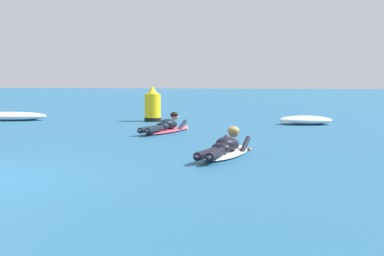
{
  "coord_description": "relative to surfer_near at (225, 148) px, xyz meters",
  "views": [
    {
      "loc": [
        4.85,
        -6.68,
        1.37
      ],
      "look_at": [
        2.29,
        5.57,
        0.26
      ],
      "focal_mm": 52.13,
      "sensor_mm": 36.0,
      "label": 1
    }
  ],
  "objects": [
    {
      "name": "ground_plane",
      "position": [
        -3.41,
        6.93,
        -0.14
      ],
      "size": [
        120.0,
        120.0,
        0.0
      ],
      "primitive_type": "plane",
      "color": "#235B84"
    },
    {
      "name": "surfer_near",
      "position": [
        0.0,
        0.0,
        0.0
      ],
      "size": [
        0.86,
        2.45,
        0.55
      ],
      "color": "white",
      "rests_on": "ground"
    },
    {
      "name": "surfer_far",
      "position": [
        -2.15,
        4.12,
        -0.01
      ],
      "size": [
        1.0,
        2.66,
        0.53
      ],
      "color": "#E54C66",
      "rests_on": "ground"
    },
    {
      "name": "whitewater_front",
      "position": [
        -8.17,
        6.89,
        -0.01
      ],
      "size": [
        2.51,
        1.49,
        0.28
      ],
      "color": "white",
      "rests_on": "ground"
    },
    {
      "name": "whitewater_mid_left",
      "position": [
        1.36,
        7.27,
        -0.02
      ],
      "size": [
        1.67,
        1.04,
        0.26
      ],
      "color": "white",
      "rests_on": "ground"
    },
    {
      "name": "channel_marker_buoy",
      "position": [
        -3.48,
        7.55,
        0.32
      ],
      "size": [
        0.55,
        0.55,
        1.13
      ],
      "color": "yellow",
      "rests_on": "ground"
    }
  ]
}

